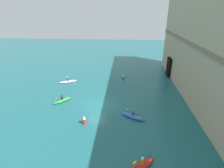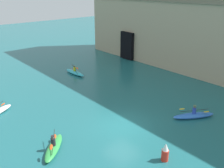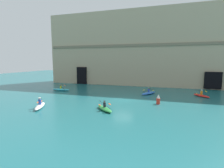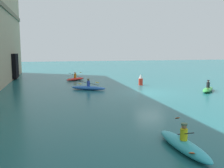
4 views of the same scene
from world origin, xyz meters
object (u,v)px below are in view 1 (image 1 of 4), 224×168
at_px(kayak_white, 68,81).
at_px(kayak_red, 142,165).
at_px(kayak_cyan, 123,75).
at_px(marker_buoy, 84,120).
at_px(kayak_blue, 133,116).
at_px(kayak_green, 62,100).

bearing_deg(kayak_white, kayak_red, 98.48).
relative_size(kayak_cyan, marker_buoy, 2.82).
xyz_separation_m(kayak_cyan, kayak_blue, (15.31, 1.47, -0.01)).
distance_m(kayak_cyan, marker_buoy, 17.72).
xyz_separation_m(kayak_red, marker_buoy, (-5.89, -6.57, 0.36)).
bearing_deg(kayak_cyan, kayak_blue, 3.13).
bearing_deg(kayak_cyan, kayak_green, -40.46).
height_order(kayak_white, kayak_cyan, kayak_white).
bearing_deg(kayak_red, kayak_white, -93.80).
bearing_deg(kayak_cyan, kayak_red, 2.62).
height_order(kayak_white, kayak_red, kayak_white).
height_order(kayak_green, kayak_white, kayak_white).
relative_size(kayak_cyan, kayak_red, 1.25).
distance_m(kayak_white, kayak_cyan, 11.42).
bearing_deg(marker_buoy, kayak_red, 48.09).
distance_m(kayak_green, marker_buoy, 7.12).
xyz_separation_m(kayak_blue, marker_buoy, (1.81, -6.03, 0.34)).
bearing_deg(kayak_blue, kayak_green, -168.48).
height_order(kayak_red, marker_buoy, marker_buoy).
relative_size(kayak_white, marker_buoy, 2.68).
bearing_deg(kayak_cyan, kayak_white, -69.85).
distance_m(kayak_green, kayak_white, 7.49).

